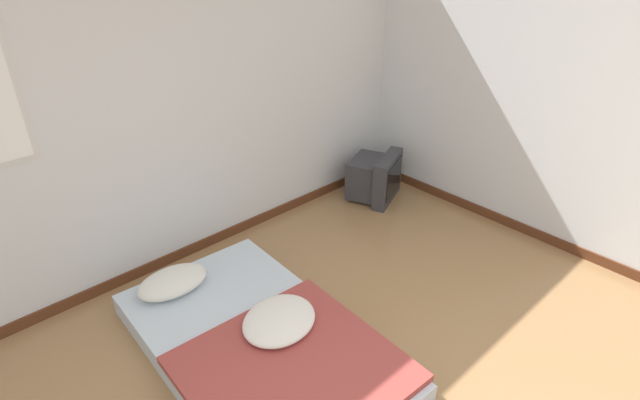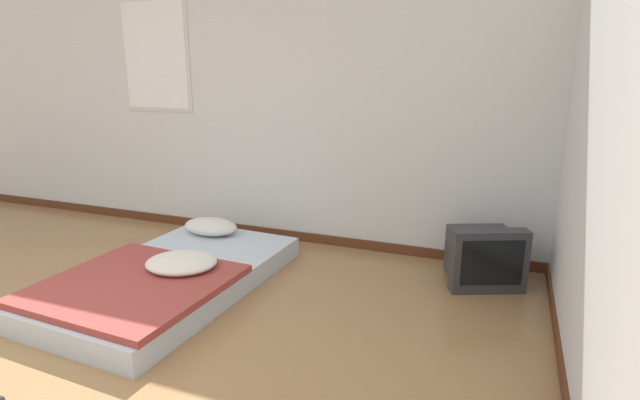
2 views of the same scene
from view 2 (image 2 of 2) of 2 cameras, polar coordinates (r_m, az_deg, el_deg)
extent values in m
cube|color=silver|center=(4.99, -10.20, 10.79)|extent=(8.32, 0.06, 2.60)
cube|color=#562D19|center=(5.20, -9.78, -3.15)|extent=(8.32, 0.02, 0.09)
cube|color=silver|center=(5.42, -18.31, 15.38)|extent=(0.80, 0.01, 1.09)
cube|color=white|center=(5.41, -18.35, 15.37)|extent=(0.73, 0.01, 1.02)
cube|color=silver|center=(4.03, -16.56, -8.56)|extent=(1.27, 2.08, 0.16)
ellipsoid|color=silver|center=(4.68, -12.38, -2.96)|extent=(0.54, 0.37, 0.14)
cube|color=#993D38|center=(3.74, -20.53, -9.07)|extent=(1.25, 1.24, 0.05)
ellipsoid|color=silver|center=(3.84, -15.57, -6.90)|extent=(0.62, 0.56, 0.11)
cube|color=#333338|center=(4.17, 17.69, -5.78)|extent=(0.55, 0.46, 0.39)
cube|color=#333338|center=(3.97, 18.74, -6.64)|extent=(0.57, 0.34, 0.49)
cube|color=black|center=(3.90, 19.10, -6.84)|extent=(0.43, 0.18, 0.35)
camera|label=1|loc=(3.86, -59.98, 21.05)|focal=28.00mm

